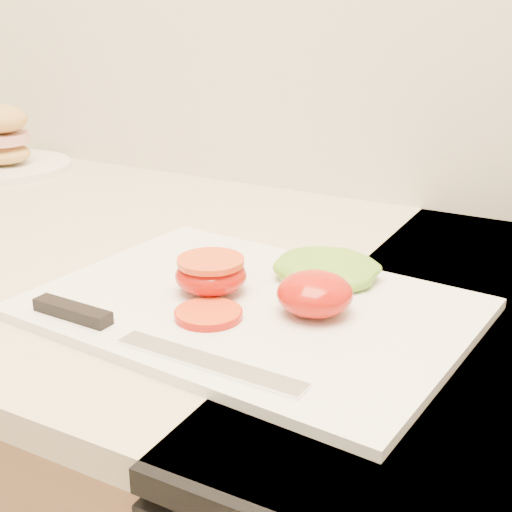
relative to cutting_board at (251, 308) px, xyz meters
The scene contains 7 objects.
cutting_board is the anchor object (origin of this frame).
tomato_half_dome 0.07m from the cutting_board, ahead, with size 0.07×0.07×0.04m, color #C00806.
tomato_half_cut 0.05m from the cutting_board, behind, with size 0.07×0.07×0.04m.
tomato_slice_0 0.05m from the cutting_board, 112.19° to the right, with size 0.06×0.06×0.01m, color orange.
lettuce_leaf_0 0.10m from the cutting_board, 64.55° to the left, with size 0.11×0.08×0.02m, color olive.
knife 0.13m from the cutting_board, 121.18° to the right, with size 0.29×0.04×0.01m.
sandwich_plate 0.71m from the cutting_board, 155.78° to the left, with size 0.22×0.22×0.11m.
Camera 1 is at (0.43, 1.04, 1.23)m, focal length 50.00 mm.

